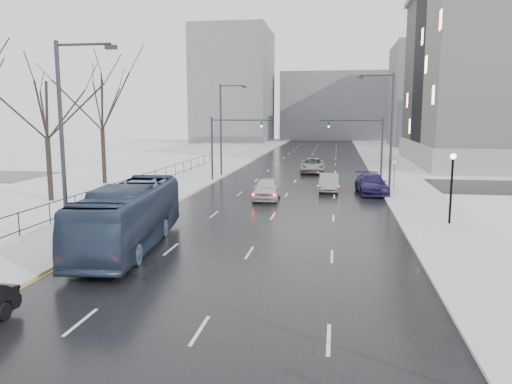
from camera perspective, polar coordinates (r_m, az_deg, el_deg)
The scene contains 23 objects.
road at distance 61.78m, azimuth 5.33°, elevation 2.55°, with size 16.00×150.00×0.04m, color black.
cross_road at distance 49.90m, azimuth 4.39°, elevation 1.08°, with size 130.00×10.00×0.04m, color black.
sidewalk_left at distance 63.35m, azimuth -4.19°, elevation 2.78°, with size 5.00×150.00×0.16m, color silver.
sidewalk_right at distance 61.97m, azimuth 15.07°, elevation 2.36°, with size 5.00×150.00×0.16m, color silver.
park_strip at distance 66.19m, azimuth -12.23°, elevation 2.84°, with size 14.00×150.00×0.12m, color white.
tree_park_d at distance 42.06m, azimuth -22.34°, elevation -1.04°, with size 8.75×8.75×12.50m, color black, non-canonical shape.
tree_park_e at distance 50.92m, azimuth -16.88°, elevation 0.85°, with size 9.45×9.45×13.50m, color black, non-canonical shape.
iron_fence at distance 36.12m, azimuth -19.21°, elevation -0.94°, with size 0.06×70.00×1.30m.
streetlight_r_mid at distance 41.50m, azimuth 14.93°, elevation 7.00°, with size 2.95×0.25×10.00m.
streetlight_l_near at distance 24.59m, azimuth -20.85°, elevation 5.68°, with size 2.95×0.25×10.00m.
streetlight_l_far at distance 54.69m, azimuth -3.81°, elevation 7.64°, with size 2.95×0.25×10.00m.
lamppost_r_mid at distance 32.26m, azimuth 21.48°, elevation 1.48°, with size 0.36×0.36×4.28m.
mast_signal_right at distance 49.46m, azimuth 12.98°, elevation 5.56°, with size 6.10×0.33×6.50m.
mast_signal_left at distance 50.65m, azimuth -3.88°, elevation 5.84°, with size 6.10×0.33×6.50m.
no_uturn_sign at distance 45.78m, azimuth 15.56°, elevation 2.96°, with size 0.60×0.06×2.70m.
bldg_far_right at distance 118.79m, azimuth 21.14°, elevation 10.30°, with size 24.00×20.00×22.00m, color slate.
bldg_far_left at distance 129.16m, azimuth -2.54°, elevation 12.04°, with size 18.00×22.00×28.00m, color slate.
bldg_far_center at distance 141.30m, azimuth 9.28°, elevation 9.63°, with size 30.00×18.00×18.00m, color slate.
bus at distance 25.95m, azimuth -14.27°, elevation -2.71°, with size 2.71×11.59×3.23m, color #2C3B55.
sedan_center_near at distance 39.74m, azimuth 1.24°, elevation 0.37°, with size 1.99×4.96×1.69m, color silver.
sedan_right_near at distance 44.48m, azimuth 8.34°, elevation 1.10°, with size 1.64×4.72×1.55m, color gray.
sedan_right_cross at distance 58.56m, azimuth 6.49°, elevation 3.04°, with size 2.80×6.08×1.69m, color gray.
sedan_right_far at distance 43.73m, azimuth 13.06°, elevation 0.91°, with size 2.34×5.76×1.67m, color #1C1745.
Camera 1 is at (4.10, -1.28, 6.72)m, focal length 35.00 mm.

